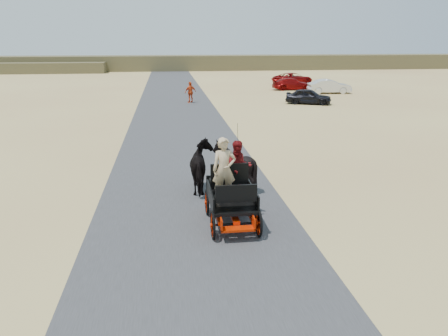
{
  "coord_description": "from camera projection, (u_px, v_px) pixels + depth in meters",
  "views": [
    {
      "loc": [
        -0.68,
        -13.43,
        5.12
      ],
      "look_at": [
        1.03,
        -0.37,
        1.2
      ],
      "focal_mm": 35.0,
      "sensor_mm": 36.0,
      "label": 1
    }
  ],
  "objects": [
    {
      "name": "car_a",
      "position": [
        308.0,
        96.0,
        35.34
      ],
      "size": [
        3.91,
        2.77,
        1.24
      ],
      "primitive_type": "imported",
      "rotation": [
        0.0,
        0.0,
        1.17
      ],
      "color": "black",
      "rests_on": "ground"
    },
    {
      "name": "ground",
      "position": [
        191.0,
        201.0,
        14.31
      ],
      "size": [
        140.0,
        140.0,
        0.0
      ],
      "primitive_type": "plane",
      "color": "tan"
    },
    {
      "name": "horse_right",
      "position": [
        234.0,
        166.0,
        15.24
      ],
      "size": [
        1.37,
        1.54,
        1.7
      ],
      "primitive_type": "imported",
      "rotation": [
        0.0,
        0.0,
        3.14
      ],
      "color": "black",
      "rests_on": "ground"
    },
    {
      "name": "ridge_far",
      "position": [
        170.0,
        63.0,
        72.9
      ],
      "size": [
        140.0,
        6.0,
        2.4
      ],
      "primitive_type": "cube",
      "color": "brown",
      "rests_on": "ground"
    },
    {
      "name": "horse_left",
      "position": [
        203.0,
        167.0,
        15.1
      ],
      "size": [
        0.91,
        2.01,
        1.7
      ],
      "primitive_type": "imported",
      "rotation": [
        0.0,
        0.0,
        3.14
      ],
      "color": "black",
      "rests_on": "ground"
    },
    {
      "name": "driver_man",
      "position": [
        224.0,
        170.0,
        12.12
      ],
      "size": [
        0.66,
        0.43,
        1.8
      ],
      "primitive_type": "imported",
      "color": "tan",
      "rests_on": "carriage"
    },
    {
      "name": "pedestrian",
      "position": [
        191.0,
        92.0,
        35.97
      ],
      "size": [
        1.09,
        0.78,
        1.73
      ],
      "primitive_type": "imported",
      "rotation": [
        0.0,
        0.0,
        3.54
      ],
      "color": "#CB4117",
      "rests_on": "ground"
    },
    {
      "name": "car_d",
      "position": [
        293.0,
        79.0,
        50.41
      ],
      "size": [
        5.28,
        3.92,
        1.33
      ],
      "primitive_type": "imported",
      "rotation": [
        0.0,
        0.0,
        1.97
      ],
      "color": "maroon",
      "rests_on": "ground"
    },
    {
      "name": "car_c",
      "position": [
        292.0,
        84.0,
        45.12
      ],
      "size": [
        4.12,
        1.72,
        1.19
      ],
      "primitive_type": "imported",
      "rotation": [
        0.0,
        0.0,
        1.58
      ],
      "color": "maroon",
      "rests_on": "ground"
    },
    {
      "name": "passenger_woman",
      "position": [
        239.0,
        167.0,
        12.74
      ],
      "size": [
        0.77,
        0.6,
        1.58
      ],
      "primitive_type": "imported",
      "color": "#660C0F",
      "rests_on": "carriage"
    },
    {
      "name": "car_b",
      "position": [
        329.0,
        86.0,
        42.15
      ],
      "size": [
        4.17,
        1.66,
        1.35
      ],
      "primitive_type": "imported",
      "rotation": [
        0.0,
        0.0,
        1.51
      ],
      "color": "silver",
      "rests_on": "ground"
    },
    {
      "name": "carriage",
      "position": [
        231.0,
        212.0,
        12.46
      ],
      "size": [
        1.3,
        2.4,
        0.72
      ],
      "primitive_type": null,
      "color": "black",
      "rests_on": "ground"
    },
    {
      "name": "road",
      "position": [
        191.0,
        201.0,
        14.31
      ],
      "size": [
        6.0,
        140.0,
        0.01
      ],
      "primitive_type": "cube",
      "color": "#38383A",
      "rests_on": "ground"
    }
  ]
}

